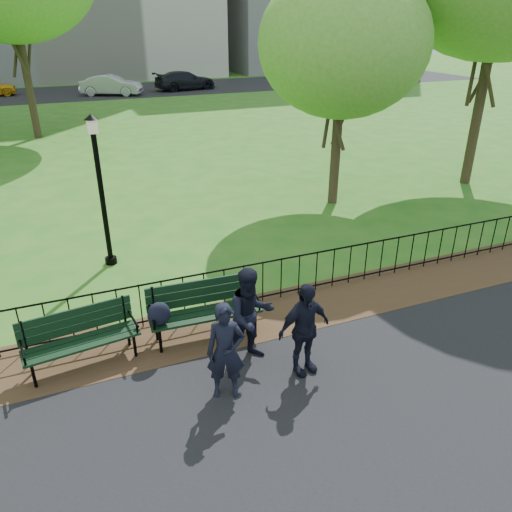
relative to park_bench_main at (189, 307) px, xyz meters
name	(u,v)px	position (x,y,z in m)	size (l,w,h in m)	color
ground	(254,373)	(0.68, -1.31, -0.67)	(120.00, 120.00, 0.00)	#286B1C
dirt_strip	(224,324)	(0.68, 0.19, -0.65)	(60.00, 1.60, 0.01)	#3B2D18
far_street	(77,93)	(0.68, 33.69, -0.66)	(70.00, 9.00, 0.01)	black
iron_fence	(214,289)	(0.68, 0.69, -0.17)	(24.06, 0.06, 1.00)	black
park_bench_main	(189,307)	(0.00, 0.00, 0.00)	(2.02, 0.71, 1.11)	black
park_bench_left_a	(79,332)	(-1.83, 0.04, -0.07)	(1.87, 0.78, 1.03)	black
lamppost	(101,187)	(-0.90, 3.63, 1.18)	(0.31, 0.31, 3.40)	black
tree_near_e	(343,44)	(6.00, 5.35, 3.85)	(4.67, 4.67, 6.50)	#2D2116
person_left	(226,351)	(0.11, -1.59, 0.12)	(0.57, 0.37, 1.55)	black
person_mid	(251,316)	(0.77, -0.93, 0.18)	(0.81, 0.42, 1.67)	black
person_right	(304,329)	(1.42, -1.54, 0.14)	(0.92, 0.38, 1.58)	black
sedan_silver	(111,85)	(2.93, 31.28, 0.05)	(1.49, 4.28, 1.41)	#B3B5BB
sedan_dark	(185,80)	(8.63, 32.18, 0.03)	(1.92, 4.73, 1.37)	black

